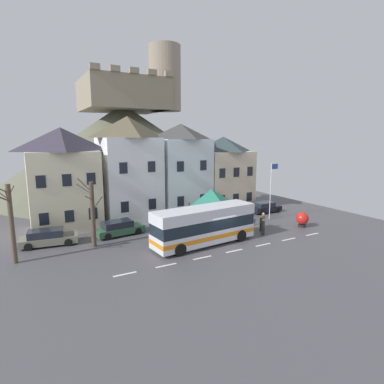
# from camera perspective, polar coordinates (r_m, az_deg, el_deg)

# --- Properties ---
(ground_plane) EXTENTS (40.00, 60.00, 0.07)m
(ground_plane) POSITION_cam_1_polar(r_m,az_deg,el_deg) (26.97, 5.74, -9.66)
(ground_plane) COLOR #4B494F
(townhouse_00) EXTENTS (6.37, 5.29, 9.94)m
(townhouse_00) POSITION_cam_1_polar(r_m,az_deg,el_deg) (32.94, -22.41, 2.18)
(townhouse_00) COLOR beige
(townhouse_00) RESTS_ON ground_plane
(townhouse_01) EXTENTS (5.86, 5.97, 11.19)m
(townhouse_01) POSITION_cam_1_polar(r_m,az_deg,el_deg) (34.54, -11.45, 4.13)
(townhouse_01) COLOR white
(townhouse_01) RESTS_ON ground_plane
(townhouse_02) EXTENTS (5.70, 5.42, 10.51)m
(townhouse_02) POSITION_cam_1_polar(r_m,az_deg,el_deg) (36.63, -2.01, 4.12)
(townhouse_02) COLOR silver
(townhouse_02) RESTS_ON ground_plane
(townhouse_03) EXTENTS (6.09, 5.83, 9.05)m
(townhouse_03) POSITION_cam_1_polar(r_m,az_deg,el_deg) (39.93, 5.62, 3.51)
(townhouse_03) COLOR beige
(townhouse_03) RESTS_ON ground_plane
(hilltop_castle) EXTENTS (43.72, 43.72, 23.93)m
(hilltop_castle) POSITION_cam_1_polar(r_m,az_deg,el_deg) (55.88, -12.19, 8.38)
(hilltop_castle) COLOR #5C5E4B
(hilltop_castle) RESTS_ON ground_plane
(transit_bus) EXTENTS (9.45, 3.25, 3.21)m
(transit_bus) POSITION_cam_1_polar(r_m,az_deg,el_deg) (26.58, 2.29, -6.18)
(transit_bus) COLOR silver
(transit_bus) RESTS_ON ground_plane
(bus_shelter) EXTENTS (3.60, 3.60, 3.91)m
(bus_shelter) POSITION_cam_1_polar(r_m,az_deg,el_deg) (31.25, 3.56, -0.86)
(bus_shelter) COLOR #473D33
(bus_shelter) RESTS_ON ground_plane
(parked_car_00) EXTENTS (4.59, 2.25, 1.37)m
(parked_car_00) POSITION_cam_1_polar(r_m,az_deg,el_deg) (30.00, -13.18, -6.44)
(parked_car_00) COLOR #305A3D
(parked_car_00) RESTS_ON ground_plane
(parked_car_01) EXTENTS (4.74, 2.37, 1.36)m
(parked_car_01) POSITION_cam_1_polar(r_m,az_deg,el_deg) (29.23, -24.79, -7.56)
(parked_car_01) COLOR slate
(parked_car_01) RESTS_ON ground_plane
(parked_car_02) EXTENTS (3.82, 1.86, 1.27)m
(parked_car_02) POSITION_cam_1_polar(r_m,az_deg,el_deg) (38.80, 13.18, -2.74)
(parked_car_02) COLOR black
(parked_car_02) RESTS_ON ground_plane
(parked_car_03) EXTENTS (4.04, 2.21, 1.31)m
(parked_car_03) POSITION_cam_1_polar(r_m,az_deg,el_deg) (34.98, 6.27, -3.90)
(parked_car_03) COLOR silver
(parked_car_03) RESTS_ON ground_plane
(pedestrian_00) EXTENTS (0.30, 0.34, 1.53)m
(pedestrian_00) POSITION_cam_1_polar(r_m,az_deg,el_deg) (31.04, 12.52, -5.55)
(pedestrian_00) COLOR #38332D
(pedestrian_00) RESTS_ON ground_plane
(pedestrian_01) EXTENTS (0.31, 0.33, 1.55)m
(pedestrian_01) POSITION_cam_1_polar(r_m,az_deg,el_deg) (30.50, 7.52, -5.55)
(pedestrian_01) COLOR black
(pedestrian_01) RESTS_ON ground_plane
(pedestrian_02) EXTENTS (0.31, 0.28, 1.57)m
(pedestrian_02) POSITION_cam_1_polar(r_m,az_deg,el_deg) (29.88, 12.84, -6.13)
(pedestrian_02) COLOR #38332D
(pedestrian_02) RESTS_ON ground_plane
(pedestrian_03) EXTENTS (0.36, 0.36, 1.68)m
(pedestrian_03) POSITION_cam_1_polar(r_m,az_deg,el_deg) (31.78, 12.87, -4.89)
(pedestrian_03) COLOR #2D2D38
(pedestrian_03) RESTS_ON ground_plane
(public_bench) EXTENTS (1.73, 0.48, 0.87)m
(public_bench) POSITION_cam_1_polar(r_m,az_deg,el_deg) (34.34, 3.49, -4.41)
(public_bench) COLOR #473828
(public_bench) RESTS_ON ground_plane
(flagpole) EXTENTS (0.95, 0.10, 6.20)m
(flagpole) POSITION_cam_1_polar(r_m,az_deg,el_deg) (35.25, 14.27, 0.93)
(flagpole) COLOR silver
(flagpole) RESTS_ON ground_plane
(harbour_buoy) EXTENTS (1.26, 1.26, 1.51)m
(harbour_buoy) POSITION_cam_1_polar(r_m,az_deg,el_deg) (33.68, 19.49, -4.65)
(harbour_buoy) COLOR black
(harbour_buoy) RESTS_ON ground_plane
(bare_tree_00) EXTENTS (1.99, 0.75, 5.82)m
(bare_tree_00) POSITION_cam_1_polar(r_m,az_deg,el_deg) (26.90, -17.67, -3.86)
(bare_tree_00) COLOR #47382D
(bare_tree_00) RESTS_ON ground_plane
(bare_tree_02) EXTENTS (1.55, 1.38, 6.05)m
(bare_tree_02) POSITION_cam_1_polar(r_m,az_deg,el_deg) (25.68, -30.11, -4.89)
(bare_tree_02) COLOR brown
(bare_tree_02) RESTS_ON ground_plane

